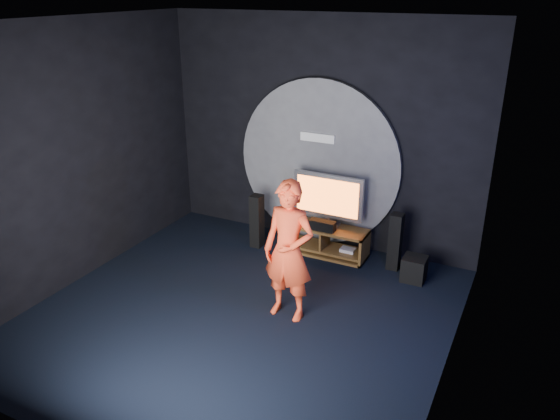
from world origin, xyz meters
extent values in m
plane|color=black|center=(0.00, 0.00, 0.00)|extent=(5.00, 5.00, 0.00)
cube|color=black|center=(0.00, 2.50, 1.75)|extent=(5.00, 0.04, 3.50)
cube|color=black|center=(0.00, -2.50, 1.75)|extent=(5.00, 0.04, 3.50)
cube|color=black|center=(-2.50, 0.00, 1.75)|extent=(0.04, 5.00, 3.50)
cube|color=black|center=(2.50, 0.00, 1.75)|extent=(0.04, 5.00, 3.50)
cube|color=black|center=(0.00, 0.00, 3.50)|extent=(5.00, 5.00, 0.01)
cylinder|color=#515156|center=(0.00, 2.44, 1.30)|extent=(2.60, 0.08, 2.60)
cube|color=white|center=(0.00, 2.39, 1.72)|extent=(0.55, 0.03, 0.13)
cube|color=brown|center=(0.31, 2.05, 0.43)|extent=(1.31, 0.45, 0.04)
cube|color=brown|center=(0.31, 2.05, 0.10)|extent=(1.27, 0.42, 0.04)
cube|color=brown|center=(-0.33, 2.05, 0.23)|extent=(0.04, 0.45, 0.45)
cube|color=brown|center=(0.94, 2.05, 0.23)|extent=(0.04, 0.45, 0.45)
cube|color=brown|center=(0.31, 2.05, 0.27)|extent=(0.03, 0.40, 0.29)
cube|color=brown|center=(0.31, 2.05, 0.02)|extent=(1.31, 0.45, 0.04)
cube|color=white|center=(0.69, 2.05, 0.14)|extent=(0.22, 0.16, 0.05)
cube|color=#A7A7AE|center=(0.31, 2.12, 0.47)|extent=(0.36, 0.22, 0.04)
cylinder|color=#A7A7AE|center=(0.31, 2.12, 0.54)|extent=(0.07, 0.07, 0.10)
cube|color=#A7A7AE|center=(0.31, 2.12, 0.93)|extent=(1.09, 0.06, 0.67)
cube|color=orange|center=(0.31, 2.09, 0.93)|extent=(0.97, 0.01, 0.55)
cube|color=black|center=(0.31, 1.93, 0.53)|extent=(0.40, 0.15, 0.15)
cube|color=black|center=(-0.14, 1.93, 0.46)|extent=(0.18, 0.05, 0.02)
cube|color=black|center=(-0.75, 1.82, 0.43)|extent=(0.17, 0.19, 0.86)
cube|color=black|center=(1.38, 2.07, 0.43)|extent=(0.17, 0.19, 0.86)
cube|color=black|center=(1.73, 1.85, 0.18)|extent=(0.32, 0.32, 0.35)
imported|color=#F74521|center=(0.53, 0.29, 0.89)|extent=(0.66, 0.44, 1.78)
camera|label=1|loc=(3.05, -4.99, 3.86)|focal=35.00mm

